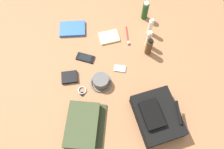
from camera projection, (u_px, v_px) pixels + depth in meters
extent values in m
cube|color=#8D603F|center=(112.00, 78.00, 1.52)|extent=(2.64, 2.02, 0.02)
cube|color=black|center=(157.00, 116.00, 1.34)|extent=(0.37, 0.32, 0.10)
cube|color=black|center=(152.00, 114.00, 1.28)|extent=(0.20, 0.15, 0.03)
cylinder|color=black|center=(179.00, 112.00, 1.28)|extent=(0.15, 0.02, 0.02)
cube|color=#384228|center=(82.00, 125.00, 1.33)|extent=(0.32, 0.24, 0.07)
cube|color=#2C3520|center=(100.00, 125.00, 1.36)|extent=(0.28, 0.11, 0.01)
cylinder|color=#545454|center=(101.00, 81.00, 1.46)|extent=(0.11, 0.11, 0.06)
torus|color=#545454|center=(101.00, 83.00, 1.49)|extent=(0.15, 0.15, 0.01)
cylinder|color=#19471E|center=(145.00, 11.00, 1.67)|extent=(0.05, 0.05, 0.15)
cylinder|color=silver|center=(147.00, 3.00, 1.60)|extent=(0.04, 0.04, 0.01)
cylinder|color=white|center=(150.00, 27.00, 1.61)|extent=(0.04, 0.04, 0.14)
cylinder|color=white|center=(152.00, 20.00, 1.54)|extent=(0.03, 0.03, 0.01)
cylinder|color=beige|center=(149.00, 39.00, 1.56)|extent=(0.04, 0.04, 0.15)
cylinder|color=beige|center=(150.00, 33.00, 1.48)|extent=(0.03, 0.03, 0.01)
cylinder|color=#473319|center=(149.00, 47.00, 1.53)|extent=(0.05, 0.05, 0.15)
cylinder|color=black|center=(151.00, 41.00, 1.46)|extent=(0.04, 0.04, 0.01)
cube|color=blue|center=(72.00, 29.00, 1.68)|extent=(0.14, 0.20, 0.02)
cube|color=white|center=(73.00, 29.00, 1.68)|extent=(0.13, 0.19, 0.02)
cube|color=black|center=(85.00, 58.00, 1.57)|extent=(0.10, 0.15, 0.01)
cube|color=black|center=(85.00, 57.00, 1.57)|extent=(0.08, 0.10, 0.00)
cube|color=#B7B7BC|center=(120.00, 69.00, 1.53)|extent=(0.07, 0.09, 0.01)
cylinder|color=silver|center=(118.00, 68.00, 1.53)|extent=(0.03, 0.03, 0.00)
torus|color=#99999E|center=(82.00, 90.00, 1.46)|extent=(0.06, 0.06, 0.01)
cylinder|color=black|center=(82.00, 94.00, 1.45)|extent=(0.03, 0.03, 0.01)
cylinder|color=red|center=(127.00, 36.00, 1.66)|extent=(0.17, 0.01, 0.01)
cube|color=white|center=(128.00, 42.00, 1.62)|extent=(0.02, 0.01, 0.01)
cube|color=black|center=(70.00, 77.00, 1.50)|extent=(0.10, 0.12, 0.02)
cube|color=beige|center=(109.00, 37.00, 1.65)|extent=(0.14, 0.17, 0.02)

